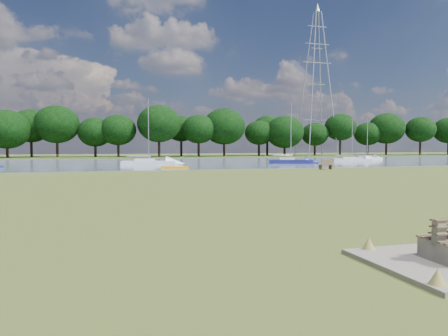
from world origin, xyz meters
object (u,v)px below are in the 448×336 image
object	(u,v)px
kayak	(175,168)
sailboat_0	(351,159)
sailboat_5	(367,158)
riverbank_bench	(326,165)
sailboat_1	(290,160)
sailboat_2	(148,161)
pylon	(317,62)

from	to	relation	value
kayak	sailboat_0	world-z (taller)	sailboat_0
sailboat_0	sailboat_5	distance (m)	6.94
sailboat_0	sailboat_5	world-z (taller)	sailboat_0
kayak	riverbank_bench	bearing A→B (deg)	-4.55
sailboat_1	sailboat_5	xyz separation A→B (m)	(17.77, 8.41, -0.05)
sailboat_2	pylon	bearing A→B (deg)	53.86
kayak	pylon	bearing A→B (deg)	60.13
sailboat_1	sailboat_2	xyz separation A→B (m)	(-19.05, 1.45, -0.03)
sailboat_1	sailboat_2	distance (m)	19.11
sailboat_1	sailboat_5	distance (m)	19.67
kayak	pylon	size ratio (longest dim) A/B	0.08
sailboat_0	sailboat_2	xyz separation A→B (m)	(-31.28, -2.79, 0.04)
riverbank_bench	sailboat_0	size ratio (longest dim) A/B	0.19
riverbank_bench	pylon	xyz separation A→B (m)	(25.85, 50.51, 21.19)
riverbank_bench	sailboat_1	bearing A→B (deg)	67.10
kayak	sailboat_0	distance (m)	32.51
pylon	riverbank_bench	bearing A→B (deg)	-117.11
kayak	sailboat_5	size ratio (longest dim) A/B	0.40
riverbank_bench	sailboat_5	size ratio (longest dim) A/B	0.23
sailboat_2	kayak	bearing A→B (deg)	-67.10
kayak	sailboat_1	distance (m)	19.65
kayak	sailboat_2	xyz separation A→B (m)	(-1.62, 10.51, 0.32)
pylon	sailboat_5	xyz separation A→B (m)	(-5.89, -28.53, -21.21)
kayak	sailboat_2	size ratio (longest dim) A/B	0.34
sailboat_1	sailboat_5	bearing A→B (deg)	49.06
sailboat_1	sailboat_5	size ratio (longest dim) A/B	1.15
sailboat_1	riverbank_bench	bearing A→B (deg)	-75.43
pylon	sailboat_0	bearing A→B (deg)	-109.28
riverbank_bench	sailboat_1	distance (m)	13.74
sailboat_1	sailboat_5	world-z (taller)	sailboat_1
kayak	sailboat_5	bearing A→B (deg)	38.30
sailboat_0	sailboat_2	distance (m)	31.40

